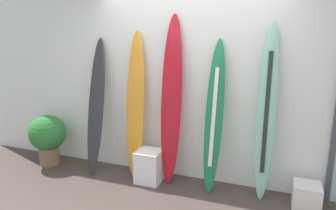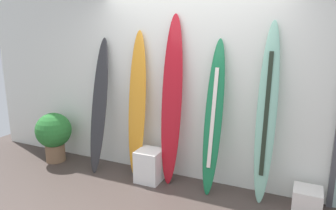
# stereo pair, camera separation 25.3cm
# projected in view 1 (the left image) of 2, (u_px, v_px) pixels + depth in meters

# --- Properties ---
(wall_back) EXTENTS (7.20, 0.20, 2.80)m
(wall_back) POSITION_uv_depth(u_px,v_px,m) (191.00, 77.00, 3.94)
(wall_back) COLOR white
(wall_back) RESTS_ON ground
(surfboard_charcoal) EXTENTS (0.27, 0.50, 1.93)m
(surfboard_charcoal) POSITION_uv_depth(u_px,v_px,m) (96.00, 107.00, 4.15)
(surfboard_charcoal) COLOR #2B2A2D
(surfboard_charcoal) RESTS_ON ground
(surfboard_sunset) EXTENTS (0.27, 0.30, 2.02)m
(surfboard_sunset) POSITION_uv_depth(u_px,v_px,m) (135.00, 106.00, 4.03)
(surfboard_sunset) COLOR orange
(surfboard_sunset) RESTS_ON ground
(surfboard_crimson) EXTENTS (0.29, 0.34, 2.22)m
(surfboard_crimson) POSITION_uv_depth(u_px,v_px,m) (171.00, 102.00, 3.82)
(surfboard_crimson) COLOR #B41420
(surfboard_crimson) RESTS_ON ground
(surfboard_emerald) EXTENTS (0.24, 0.40, 1.91)m
(surfboard_emerald) POSITION_uv_depth(u_px,v_px,m) (214.00, 118.00, 3.62)
(surfboard_emerald) COLOR #1A7243
(surfboard_emerald) RESTS_ON ground
(surfboard_seafoam) EXTENTS (0.22, 0.31, 2.11)m
(surfboard_seafoam) POSITION_uv_depth(u_px,v_px,m) (267.00, 113.00, 3.42)
(surfboard_seafoam) COLOR #88C6AD
(surfboard_seafoam) RESTS_ON ground
(display_block_left) EXTENTS (0.34, 0.34, 0.44)m
(display_block_left) POSITION_uv_depth(u_px,v_px,m) (149.00, 166.00, 3.97)
(display_block_left) COLOR white
(display_block_left) RESTS_ON ground
(display_block_center) EXTENTS (0.31, 0.31, 0.28)m
(display_block_center) POSITION_uv_depth(u_px,v_px,m) (307.00, 196.00, 3.36)
(display_block_center) COLOR silver
(display_block_center) RESTS_ON ground
(potted_plant) EXTENTS (0.55, 0.55, 0.78)m
(potted_plant) POSITION_uv_depth(u_px,v_px,m) (48.00, 136.00, 4.47)
(potted_plant) COLOR brown
(potted_plant) RESTS_ON ground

